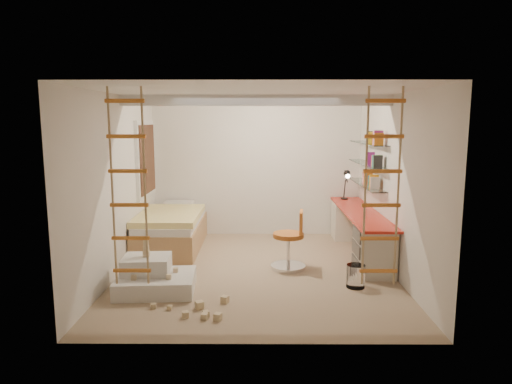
{
  "coord_description": "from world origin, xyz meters",
  "views": [
    {
      "loc": [
        0.04,
        -6.55,
        2.23
      ],
      "look_at": [
        0.0,
        0.3,
        1.15
      ],
      "focal_mm": 32.0,
      "sensor_mm": 36.0,
      "label": 1
    }
  ],
  "objects_px": {
    "bed": "(172,230)",
    "play_platform": "(153,278)",
    "desk": "(359,231)",
    "swivel_chair": "(290,247)"
  },
  "relations": [
    {
      "from": "bed",
      "to": "play_platform",
      "type": "height_order",
      "value": "bed"
    },
    {
      "from": "desk",
      "to": "play_platform",
      "type": "relative_size",
      "value": 2.68
    },
    {
      "from": "bed",
      "to": "swivel_chair",
      "type": "height_order",
      "value": "swivel_chair"
    },
    {
      "from": "desk",
      "to": "swivel_chair",
      "type": "relative_size",
      "value": 3.13
    },
    {
      "from": "desk",
      "to": "bed",
      "type": "height_order",
      "value": "desk"
    },
    {
      "from": "play_platform",
      "to": "desk",
      "type": "bearing_deg",
      "value": 28.39
    },
    {
      "from": "desk",
      "to": "bed",
      "type": "xyz_separation_m",
      "value": [
        -3.2,
        0.36,
        -0.07
      ]
    },
    {
      "from": "bed",
      "to": "play_platform",
      "type": "xyz_separation_m",
      "value": [
        0.13,
        -2.02,
        -0.16
      ]
    },
    {
      "from": "desk",
      "to": "swivel_chair",
      "type": "bearing_deg",
      "value": -148.32
    },
    {
      "from": "bed",
      "to": "swivel_chair",
      "type": "bearing_deg",
      "value": -28.97
    }
  ]
}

